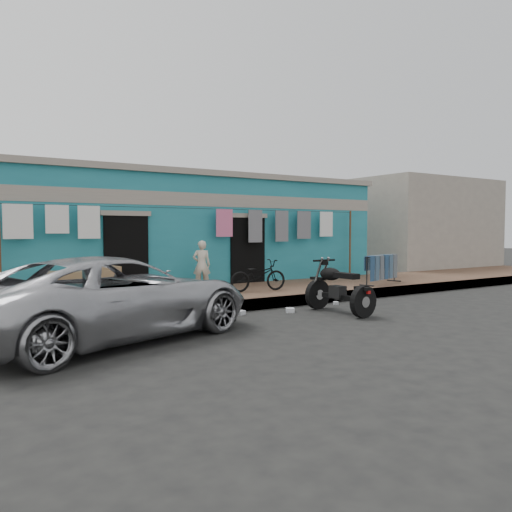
% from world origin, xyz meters
% --- Properties ---
extents(ground, '(80.00, 80.00, 0.00)m').
position_xyz_m(ground, '(0.00, 0.00, 0.00)').
color(ground, black).
rests_on(ground, ground).
extents(sidewalk, '(28.00, 3.00, 0.25)m').
position_xyz_m(sidewalk, '(0.00, 3.00, 0.12)').
color(sidewalk, brown).
rests_on(sidewalk, ground).
extents(curb, '(28.00, 0.10, 0.25)m').
position_xyz_m(curb, '(0.00, 1.55, 0.12)').
color(curb, gray).
rests_on(curb, ground).
extents(building, '(12.20, 5.20, 3.36)m').
position_xyz_m(building, '(-0.00, 6.99, 1.69)').
color(building, '#1F7282').
rests_on(building, ground).
extents(neighbor_right, '(6.00, 5.00, 3.80)m').
position_xyz_m(neighbor_right, '(11.00, 7.00, 1.90)').
color(neighbor_right, '#9E9384').
rests_on(neighbor_right, ground).
extents(clothesline, '(10.06, 0.06, 2.10)m').
position_xyz_m(clothesline, '(-0.00, 4.25, 1.80)').
color(clothesline, brown).
rests_on(clothesline, sidewalk).
extents(car, '(5.32, 3.62, 1.37)m').
position_xyz_m(car, '(-3.74, 0.35, 0.69)').
color(car, '#B0B0B5').
rests_on(car, ground).
extents(seated_person, '(0.52, 0.44, 1.23)m').
position_xyz_m(seated_person, '(-0.49, 3.79, 0.86)').
color(seated_person, beige).
rests_on(seated_person, sidewalk).
extents(bicycle, '(1.50, 0.68, 0.94)m').
position_xyz_m(bicycle, '(0.46, 2.63, 0.72)').
color(bicycle, black).
rests_on(bicycle, sidewalk).
extents(motorcycle, '(0.70, 1.74, 1.11)m').
position_xyz_m(motorcycle, '(0.96, 0.26, 0.55)').
color(motorcycle, black).
rests_on(motorcycle, ground).
extents(charpoy, '(1.90, 0.98, 0.62)m').
position_xyz_m(charpoy, '(-3.30, 3.98, 0.56)').
color(charpoy, brown).
rests_on(charpoy, sidewalk).
extents(jeans_rack, '(1.90, 1.26, 0.82)m').
position_xyz_m(jeans_rack, '(4.29, 2.24, 0.66)').
color(jeans_rack, black).
rests_on(jeans_rack, sidewalk).
extents(litter_a, '(0.24, 0.22, 0.09)m').
position_xyz_m(litter_a, '(-0.89, 1.20, 0.04)').
color(litter_a, silver).
rests_on(litter_a, ground).
extents(litter_b, '(0.16, 0.17, 0.07)m').
position_xyz_m(litter_b, '(1.70, 1.20, 0.03)').
color(litter_b, silver).
rests_on(litter_b, ground).
extents(litter_c, '(0.26, 0.28, 0.09)m').
position_xyz_m(litter_c, '(0.16, 0.91, 0.04)').
color(litter_c, silver).
rests_on(litter_c, ground).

